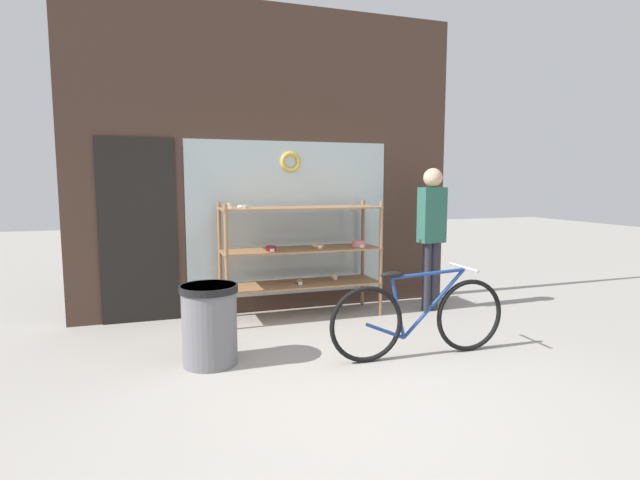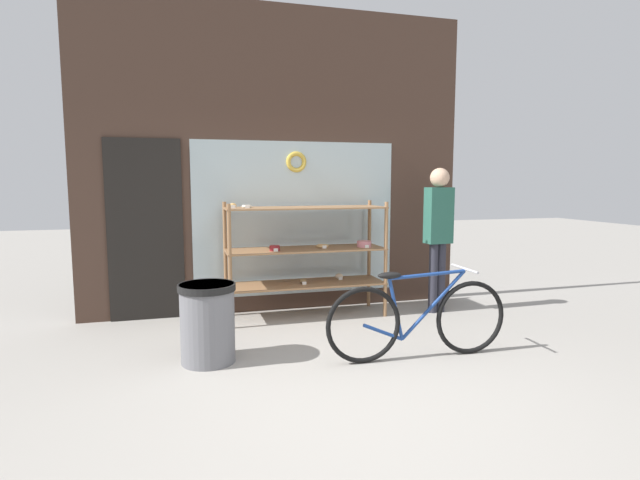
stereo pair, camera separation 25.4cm
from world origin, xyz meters
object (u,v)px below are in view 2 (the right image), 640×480
Objects in this scene: display_case at (307,249)px; pedestrian at (438,227)px; trash_bin at (208,320)px; bicycle at (418,319)px.

display_case is 1.63m from pedestrian.
trash_bin is at bearing -164.87° from pedestrian.
display_case is at bearing 112.27° from bicycle.
display_case is at bearing 45.43° from trash_bin.
trash_bin is at bearing 169.07° from bicycle.
bicycle is at bearing -12.98° from trash_bin.
trash_bin is (-1.85, 0.43, 0.01)m from bicycle.
display_case reaches higher than trash_bin.
pedestrian reaches higher than bicycle.
display_case is 1.80m from trash_bin.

